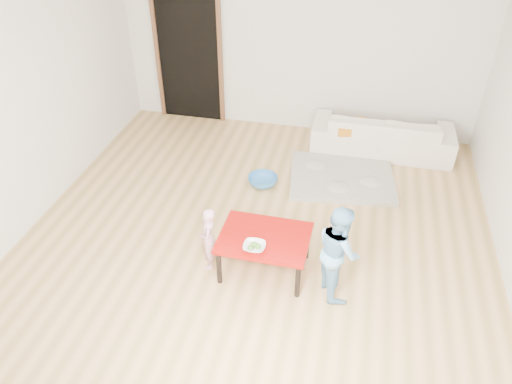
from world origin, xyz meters
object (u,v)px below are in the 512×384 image
(child_pink, at_px, (208,239))
(child_blue, at_px, (339,251))
(bowl, at_px, (254,247))
(basin, at_px, (263,181))
(sofa, at_px, (382,133))
(red_table, at_px, (264,253))

(child_pink, relative_size, child_blue, 0.71)
(bowl, relative_size, basin, 0.56)
(sofa, relative_size, child_pink, 2.72)
(red_table, xyz_separation_m, basin, (-0.33, 1.47, -0.16))
(sofa, bearing_deg, red_table, 67.90)
(sofa, height_order, basin, sofa)
(bowl, distance_m, child_blue, 0.77)
(sofa, bearing_deg, child_pink, 59.00)
(red_table, bearing_deg, child_blue, -8.85)
(sofa, distance_m, red_table, 2.86)
(bowl, xyz_separation_m, child_blue, (0.77, 0.08, 0.03))
(red_table, relative_size, child_pink, 1.25)
(red_table, relative_size, child_blue, 0.89)
(child_blue, bearing_deg, sofa, -31.41)
(basin, bearing_deg, sofa, 39.93)
(bowl, xyz_separation_m, child_pink, (-0.49, 0.14, -0.11))
(bowl, bearing_deg, sofa, 68.18)
(child_blue, bearing_deg, bowl, 72.47)
(sofa, xyz_separation_m, basin, (-1.41, -1.18, -0.22))
(sofa, xyz_separation_m, bowl, (-1.14, -2.84, 0.18))
(red_table, relative_size, bowl, 4.17)
(bowl, height_order, basin, bowl)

